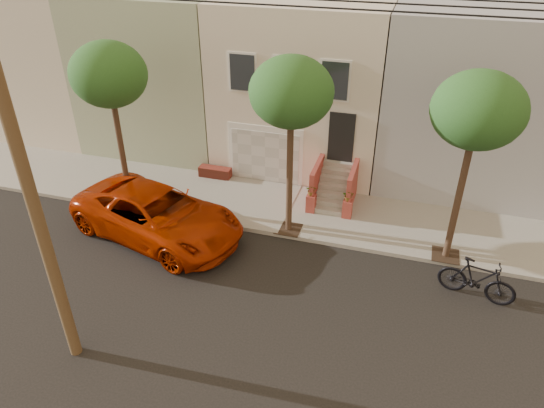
% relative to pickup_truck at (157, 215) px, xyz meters
% --- Properties ---
extents(ground, '(90.00, 90.00, 0.00)m').
position_rel_pickup_truck_xyz_m(ground, '(3.42, -2.37, -0.89)').
color(ground, black).
rests_on(ground, ground).
extents(sidewalk, '(40.00, 3.70, 0.15)m').
position_rel_pickup_truck_xyz_m(sidewalk, '(3.42, 2.98, -0.82)').
color(sidewalk, gray).
rests_on(sidewalk, ground).
extents(house_row, '(33.10, 11.70, 7.00)m').
position_rel_pickup_truck_xyz_m(house_row, '(3.42, 8.82, 2.75)').
color(house_row, beige).
rests_on(house_row, sidewalk).
extents(tree_left, '(2.70, 2.57, 6.30)m').
position_rel_pickup_truck_xyz_m(tree_left, '(-2.08, 1.53, 4.36)').
color(tree_left, '#2D2116').
rests_on(tree_left, sidewalk).
extents(tree_mid, '(2.70, 2.57, 6.30)m').
position_rel_pickup_truck_xyz_m(tree_mid, '(4.42, 1.53, 4.36)').
color(tree_mid, '#2D2116').
rests_on(tree_mid, sidewalk).
extents(tree_right, '(2.70, 2.57, 6.30)m').
position_rel_pickup_truck_xyz_m(tree_right, '(9.92, 1.53, 4.36)').
color(tree_right, '#2D2116').
rests_on(tree_right, sidewalk).
extents(pickup_truck, '(6.99, 4.56, 1.79)m').
position_rel_pickup_truck_xyz_m(pickup_truck, '(0.00, 0.00, 0.00)').
color(pickup_truck, '#9F2100').
rests_on(pickup_truck, ground).
extents(motorcycle, '(2.35, 1.10, 1.36)m').
position_rel_pickup_truck_xyz_m(motorcycle, '(10.74, -0.22, -0.21)').
color(motorcycle, black).
rests_on(motorcycle, ground).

